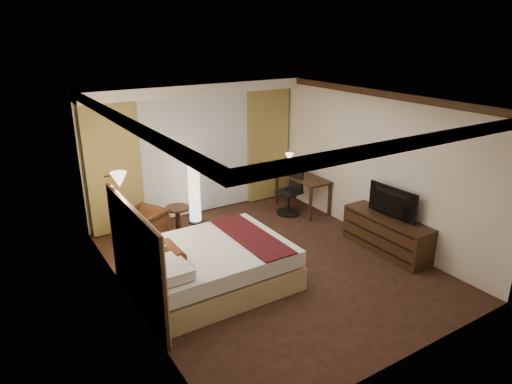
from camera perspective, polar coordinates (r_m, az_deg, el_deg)
floor at (r=7.65m, az=1.62°, el=-9.00°), size 4.50×5.50×0.01m
ceiling at (r=6.77m, az=1.84°, el=11.44°), size 4.50×5.50×0.01m
back_wall at (r=9.40m, az=-7.70°, el=5.28°), size 4.50×0.02×2.70m
left_wall at (r=6.20m, az=-15.82°, el=-3.11°), size 0.02×5.50×2.70m
right_wall at (r=8.50m, az=14.44°, el=3.25°), size 0.02×5.50×2.70m
crown_molding at (r=6.78m, az=1.84°, el=10.94°), size 4.50×5.50×0.12m
soffit at (r=8.94m, az=-7.38°, el=12.72°), size 4.50×0.50×0.20m
curtain_sheer at (r=9.35m, az=-7.47°, el=4.59°), size 2.48×0.04×2.45m
curtain_left_drape at (r=8.76m, az=-17.41°, el=2.76°), size 1.00×0.14×2.45m
curtain_right_drape at (r=10.11m, az=1.47°, el=5.91°), size 1.00×0.14×2.45m
wall_sconce at (r=6.88m, az=-16.76°, el=1.49°), size 0.24×0.24×0.24m
bed at (r=6.97m, az=-5.47°, el=-9.10°), size 2.24×1.75×0.66m
headboard at (r=6.41m, az=-14.71°, el=-8.17°), size 0.12×2.05×1.50m
armchair at (r=8.46m, az=-13.92°, el=-4.01°), size 0.88×0.89×0.70m
side_table at (r=8.80m, az=-9.72°, el=-3.40°), size 0.46×0.46×0.51m
floor_lamp at (r=9.02m, az=-7.74°, el=0.51°), size 0.31×0.31×1.45m
desk at (r=9.76m, az=5.80°, el=-0.09°), size 0.55×1.28×0.75m
desk_lamp at (r=9.96m, az=4.17°, el=3.68°), size 0.18×0.18×0.34m
office_chair at (r=9.45m, az=4.16°, el=0.22°), size 0.57×0.57×1.04m
dresser at (r=8.25m, az=16.01°, el=-5.06°), size 0.50×1.65×0.64m
television at (r=8.01m, az=16.27°, el=-1.19°), size 0.61×1.00×0.13m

